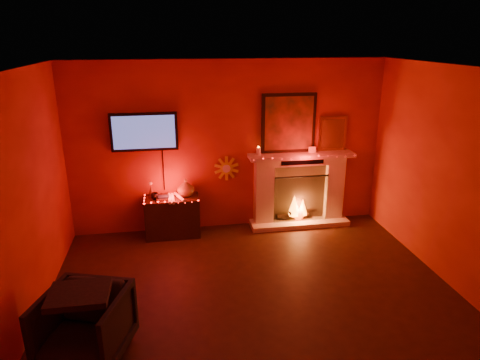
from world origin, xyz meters
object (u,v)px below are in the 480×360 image
object	(u,v)px
console_table	(173,214)
armchair	(85,326)
sunburst_clock	(227,168)
tv	(144,132)
fireplace	(299,182)

from	to	relation	value
console_table	armchair	distance (m)	2.77
sunburst_clock	armchair	size ratio (longest dim) A/B	0.51
sunburst_clock	armchair	xyz separation A→B (m)	(-1.79, -2.83, -0.64)
tv	sunburst_clock	world-z (taller)	tv
armchair	console_table	bearing A→B (deg)	89.21
tv	sunburst_clock	distance (m)	1.41
fireplace	console_table	size ratio (longest dim) A/B	2.37
fireplace	console_table	distance (m)	2.11
armchair	fireplace	bearing A→B (deg)	60.92
fireplace	armchair	world-z (taller)	fireplace
tv	armchair	world-z (taller)	tv
fireplace	armchair	bearing A→B (deg)	-137.41
tv	armchair	size ratio (longest dim) A/B	1.57
fireplace	sunburst_clock	distance (m)	1.23
tv	armchair	bearing A→B (deg)	-100.95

